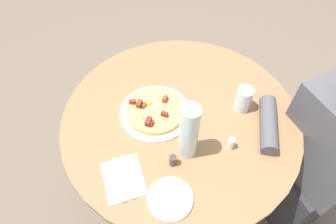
{
  "coord_description": "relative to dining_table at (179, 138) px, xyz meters",
  "views": [
    {
      "loc": [
        -0.65,
        0.36,
        1.73
      ],
      "look_at": [
        0.03,
        0.05,
        0.76
      ],
      "focal_mm": 31.14,
      "sensor_mm": 36.0,
      "label": 1
    }
  ],
  "objects": [
    {
      "name": "pepper_shaker",
      "position": [
        -0.19,
        0.13,
        0.2
      ],
      "size": [
        0.03,
        0.03,
        0.05
      ],
      "primitive_type": "cylinder",
      "color": "#3F3833",
      "rests_on": "dining_table"
    },
    {
      "name": "salt_shaker",
      "position": [
        -0.22,
        -0.11,
        0.2
      ],
      "size": [
        0.03,
        0.03,
        0.06
      ],
      "primitive_type": "cylinder",
      "color": "white",
      "rests_on": "dining_table"
    },
    {
      "name": "water_bottle",
      "position": [
        -0.16,
        0.05,
        0.31
      ],
      "size": [
        0.07,
        0.07,
        0.26
      ],
      "primitive_type": "cylinder",
      "color": "silver",
      "rests_on": "dining_table"
    },
    {
      "name": "bread_plate",
      "position": [
        -0.31,
        0.2,
        0.18
      ],
      "size": [
        0.16,
        0.16,
        0.01
      ],
      "primitive_type": "cylinder",
      "color": "silver",
      "rests_on": "dining_table"
    },
    {
      "name": "dining_table",
      "position": [
        0.0,
        0.0,
        0.0
      ],
      "size": [
        1.02,
        1.02,
        0.74
      ],
      "color": "olive",
      "rests_on": "ground_plane"
    },
    {
      "name": "person_seated",
      "position": [
        -0.36,
        -0.52,
        -0.06
      ],
      "size": [
        0.48,
        0.47,
        1.14
      ],
      "color": "#2D2D33",
      "rests_on": "ground_plane"
    },
    {
      "name": "napkin",
      "position": [
        -0.17,
        0.32,
        0.18
      ],
      "size": [
        0.19,
        0.16,
        0.0
      ],
      "primitive_type": "cube",
      "rotation": [
        0.0,
        0.0,
        3.02
      ],
      "color": "white",
      "rests_on": "dining_table"
    },
    {
      "name": "water_glass",
      "position": [
        -0.07,
        -0.26,
        0.23
      ],
      "size": [
        0.07,
        0.07,
        0.12
      ],
      "primitive_type": "cylinder",
      "color": "silver",
      "rests_on": "dining_table"
    },
    {
      "name": "fork",
      "position": [
        -0.17,
        0.34,
        0.18
      ],
      "size": [
        0.18,
        0.03,
        0.0
      ],
      "primitive_type": "cube",
      "rotation": [
        0.0,
        0.0,
        3.02
      ],
      "color": "silver",
      "rests_on": "napkin"
    },
    {
      "name": "breakfast_pizza",
      "position": [
        0.06,
        0.09,
        0.2
      ],
      "size": [
        0.25,
        0.25,
        0.05
      ],
      "color": "tan",
      "rests_on": "pizza_plate"
    },
    {
      "name": "ground_plane",
      "position": [
        0.0,
        0.0,
        -0.56
      ],
      "size": [
        6.0,
        6.0,
        0.0
      ],
      "primitive_type": "plane",
      "color": "#6B5B4C"
    },
    {
      "name": "pizza_plate",
      "position": [
        0.06,
        0.09,
        0.18
      ],
      "size": [
        0.3,
        0.3,
        0.01
      ],
      "primitive_type": "cylinder",
      "color": "white",
      "rests_on": "dining_table"
    },
    {
      "name": "knife",
      "position": [
        -0.17,
        0.3,
        0.18
      ],
      "size": [
        0.18,
        0.03,
        0.0
      ],
      "primitive_type": "cube",
      "rotation": [
        0.0,
        0.0,
        3.02
      ],
      "color": "silver",
      "rests_on": "napkin"
    }
  ]
}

